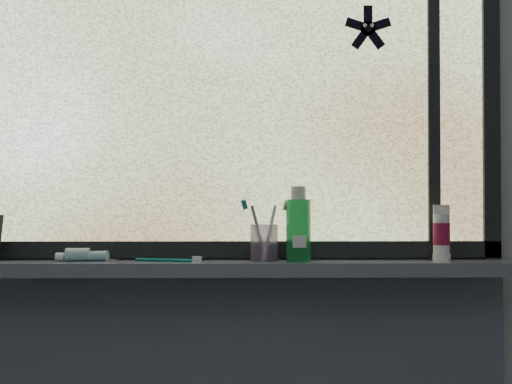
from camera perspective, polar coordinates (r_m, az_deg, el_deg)
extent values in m
cube|color=#9EA3A8|center=(1.75, -1.97, 0.85)|extent=(3.00, 0.01, 2.50)
cube|color=#53596F|center=(1.69, -2.03, -7.58)|extent=(1.62, 0.14, 0.04)
cube|color=silver|center=(1.76, -1.98, 10.02)|extent=(1.50, 0.01, 1.00)
cube|color=black|center=(1.73, -1.99, -5.75)|extent=(1.60, 0.03, 0.05)
cube|color=black|center=(1.90, 22.36, 9.25)|extent=(0.05, 0.03, 1.10)
cube|color=black|center=(1.84, 17.28, 9.56)|extent=(0.03, 0.03, 1.00)
cylinder|color=#AF8EBC|center=(1.68, 0.82, -5.09)|extent=(0.10, 0.10, 0.11)
cylinder|color=green|center=(1.67, 4.25, -3.19)|extent=(0.07, 0.07, 0.18)
cylinder|color=silver|center=(1.75, 18.06, -3.76)|extent=(0.05, 0.05, 0.12)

